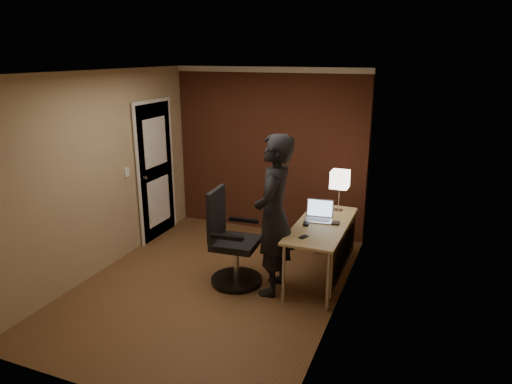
% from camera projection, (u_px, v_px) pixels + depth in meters
% --- Properties ---
extents(room, '(4.00, 4.00, 4.00)m').
position_uv_depth(room, '(241.00, 148.00, 6.62)').
color(room, brown).
rests_on(room, ground).
extents(desk, '(0.60, 1.50, 0.73)m').
position_uv_depth(desk, '(328.00, 235.00, 5.47)').
color(desk, tan).
rests_on(desk, ground).
extents(desk_lamp, '(0.22, 0.22, 0.54)m').
position_uv_depth(desk_lamp, '(340.00, 180.00, 5.78)').
color(desk_lamp, silver).
rests_on(desk_lamp, desk).
extents(laptop, '(0.36, 0.29, 0.23)m').
position_uv_depth(laptop, '(319.00, 214.00, 5.59)').
color(laptop, silver).
rests_on(laptop, desk).
extents(mouse, '(0.07, 0.11, 0.03)m').
position_uv_depth(mouse, '(306.00, 224.00, 5.41)').
color(mouse, black).
rests_on(mouse, desk).
extents(phone, '(0.10, 0.13, 0.01)m').
position_uv_depth(phone, '(304.00, 237.00, 5.06)').
color(phone, black).
rests_on(phone, desk).
extents(wallet, '(0.10, 0.12, 0.02)m').
position_uv_depth(wallet, '(336.00, 223.00, 5.45)').
color(wallet, black).
rests_on(wallet, desk).
extents(office_chair, '(0.62, 0.66, 1.14)m').
position_uv_depth(office_chair, '(230.00, 244.00, 5.45)').
color(office_chair, black).
rests_on(office_chair, ground).
extents(person, '(0.49, 0.71, 1.86)m').
position_uv_depth(person, '(274.00, 216.00, 5.14)').
color(person, black).
rests_on(person, ground).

